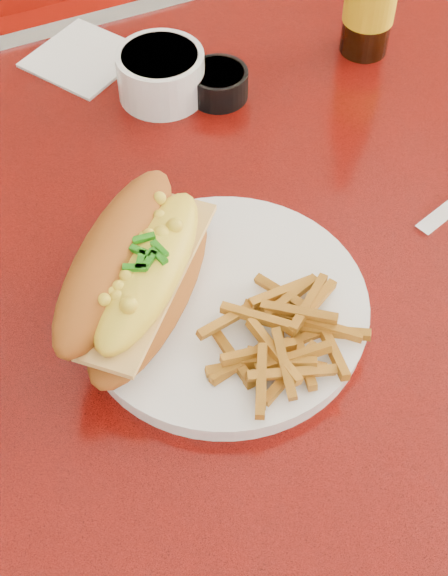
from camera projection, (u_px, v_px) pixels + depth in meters
name	position (u px, v px, depth m)	size (l,w,h in m)	color
ground	(221.00, 526.00, 1.41)	(8.00, 8.00, 0.00)	silver
diner_table	(220.00, 327.00, 0.93)	(1.23, 0.83, 0.77)	#BA140B
booth_bench_far	(54.00, 122.00, 1.63)	(1.20, 0.51, 0.90)	maroon
dinner_plate	(224.00, 308.00, 0.73)	(0.29, 0.29, 0.02)	white
mac_hoagie	(137.00, 272.00, 0.70)	(0.23, 0.23, 0.10)	#A7571B
fries_pile	(279.00, 333.00, 0.69)	(0.11, 0.10, 0.03)	#C48021
fork	(275.00, 267.00, 0.75)	(0.05, 0.16, 0.00)	silver
gravy_ramekin	(161.00, 73.00, 0.91)	(0.13, 0.13, 0.06)	white
sauce_cup_right	(218.00, 83.00, 0.92)	(0.07, 0.07, 0.03)	black
paper_napkin	(84.00, 58.00, 0.97)	(0.12, 0.12, 0.00)	white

